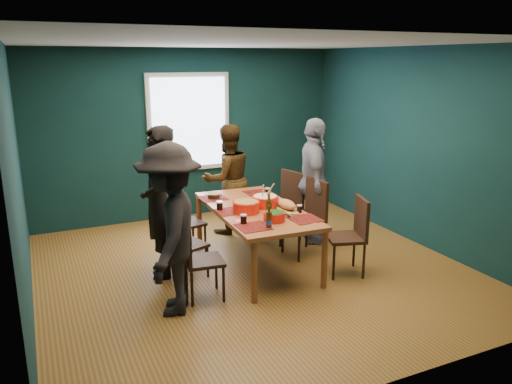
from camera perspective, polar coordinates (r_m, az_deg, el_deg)
room at (r=6.08m, az=-1.43°, el=4.00°), size 5.01×5.01×2.71m
dining_table at (r=6.16m, az=-0.04°, el=-2.48°), size 1.07×2.02×0.75m
chair_left_far at (r=6.64m, az=-8.43°, el=-3.01°), size 0.45×0.45×0.85m
chair_left_mid at (r=5.89m, az=-8.44°, el=-5.45°), size 0.48×0.48×0.84m
chair_left_near at (r=5.39m, az=-6.86°, el=-7.09°), size 0.44×0.44×0.88m
chair_right_far at (r=7.13m, az=3.53°, el=-0.96°), size 0.54×0.54×0.99m
chair_right_mid at (r=6.61m, az=6.15°, el=-2.22°), size 0.49×0.49×1.00m
chair_right_near at (r=6.09m, az=11.00°, el=-4.29°), size 0.53×0.53×0.94m
person_far_left at (r=5.94m, az=-10.96°, el=-1.20°), size 0.53×0.72×1.80m
person_back at (r=7.37m, az=-3.26°, el=1.47°), size 0.82×0.66×1.62m
person_right at (r=6.97m, az=6.59°, el=1.20°), size 0.80×1.12×1.76m
person_near_left at (r=5.05m, az=-9.77°, el=-4.27°), size 1.06×1.30×1.76m
bowl_salad at (r=5.95m, az=-1.14°, el=-1.66°), size 0.33×0.33×0.14m
bowl_dumpling at (r=6.19m, az=1.05°, el=-0.99°), size 0.33×0.33×0.30m
bowl_herbs at (r=5.64m, az=2.10°, el=-2.77°), size 0.25×0.25×0.11m
cutting_board at (r=6.06m, az=3.52°, el=-1.54°), size 0.36×0.58×0.12m
small_bowl at (r=6.58m, az=-4.84°, el=-0.43°), size 0.16×0.16×0.07m
beer_bottle_a at (r=5.41m, az=1.49°, el=-3.20°), size 0.07×0.07×0.25m
beer_bottle_b at (r=5.79m, az=1.48°, el=-1.78°), size 0.07×0.07×0.27m
cola_glass_a at (r=5.55m, az=-1.43°, el=-3.07°), size 0.08×0.08×0.11m
cola_glass_b at (r=5.98m, az=4.98°, el=-1.86°), size 0.07×0.07×0.09m
cola_glass_c at (r=6.72m, az=1.33°, el=0.12°), size 0.07×0.07×0.10m
cola_glass_d at (r=6.05m, az=-4.17°, el=-1.53°), size 0.08×0.08×0.11m
napkin_a at (r=6.31m, az=2.53°, el=-1.37°), size 0.16×0.16×0.00m
napkin_b at (r=5.66m, az=-1.68°, el=-3.29°), size 0.17×0.17×0.00m
napkin_c at (r=5.68m, az=6.43°, el=-3.32°), size 0.21×0.21×0.00m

